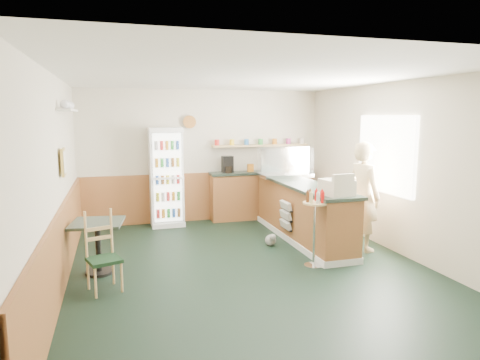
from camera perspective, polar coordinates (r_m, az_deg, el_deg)
name	(u,v)px	position (r m, az deg, el deg)	size (l,w,h in m)	color
ground	(247,266)	(6.34, 0.93, -11.45)	(6.00, 6.00, 0.00)	black
room_envelope	(219,158)	(6.64, -2.80, 2.96)	(5.04, 6.02, 2.72)	beige
service_counter	(302,214)	(7.65, 8.23, -4.46)	(0.68, 3.01, 1.01)	#9F5E33
back_counter	(261,193)	(9.14, 2.81, -1.70)	(2.24, 0.42, 1.69)	#9F5E33
drinks_fridge	(166,177)	(8.57, -9.79, 0.38)	(0.64, 0.54, 1.95)	white
display_case	(285,162)	(8.22, 6.08, 2.34)	(0.98, 0.51, 0.56)	silver
cash_register	(337,187)	(6.47, 12.77, -0.94)	(0.40, 0.42, 0.23)	beige
shopkeeper	(364,196)	(7.18, 16.16, -2.10)	(0.59, 0.42, 1.77)	tan
condiment_stand	(315,217)	(6.24, 9.95, -4.93)	(0.36, 0.36, 1.11)	silver
newspaper_rack	(286,216)	(7.39, 6.12, -4.76)	(0.09, 0.41, 0.49)	black
cafe_table	(98,237)	(6.23, -18.43, -7.23)	(0.76, 0.76, 0.74)	black
cafe_chair	(104,248)	(5.68, -17.71, -8.69)	(0.47, 0.47, 1.00)	black
dog_doorstop	(271,240)	(7.27, 4.16, -7.95)	(0.19, 0.24, 0.23)	gray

